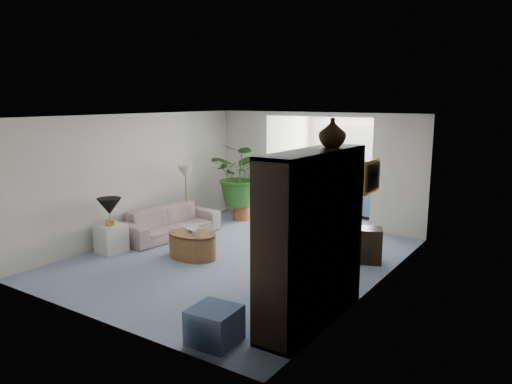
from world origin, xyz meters
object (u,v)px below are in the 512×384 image
Objects in this scene: cabinet_urn at (332,132)px; framed_picture at (372,176)px; table_lamp at (109,206)px; sunroom_chair_blue at (365,201)px; plant_pot at (241,213)px; sunroom_table at (348,197)px; coffee_table at (192,245)px; ottoman at (214,325)px; end_table at (111,239)px; wingback_chair at (323,238)px; sunroom_chair_maroon at (309,196)px; sofa at (170,222)px; floor_lamp at (185,172)px; side_table_dark at (367,245)px; coffee_bowl at (194,230)px; entertainment_cabinet at (312,238)px; coffee_cup at (195,233)px.

framed_picture is at bearing 75.47° from cabinet_urn.
table_lamp is 0.53× the size of sunroom_chair_blue.
plant_pot is 3.07m from sunroom_table.
sunroom_table is (0.64, 5.41, 0.05)m from coffee_table.
table_lamp is 1.69m from coffee_table.
framed_picture is at bearing 5.71° from coffee_table.
coffee_table is 3.15m from ottoman.
end_table is 0.59× the size of wingback_chair.
end_table is 1.28× the size of plant_pot.
sofa is at bearing -16.94° from sunroom_chair_maroon.
sofa is 3.97× the size of ottoman.
floor_lamp reaches higher than ottoman.
ottoman is at bearing -96.49° from side_table_dark.
coffee_bowl is at bearing 167.22° from cabinet_urn.
framed_picture is at bearing -68.16° from side_table_dark.
sunroom_chair_maroon is at bearing 117.83° from entertainment_cabinet.
ottoman is at bearing -23.50° from end_table.
cabinet_urn reaches higher than floor_lamp.
sunroom_chair_maroon is (1.34, 5.25, 0.07)m from end_table.
floor_lamp is 0.42× the size of wingback_chair.
side_table_dark reaches higher than sunroom_table.
floor_lamp is 0.43× the size of sunroom_chair_blue.
sunroom_chair_maroon is at bearing 120.05° from cabinet_urn.
end_table is 6.35m from sunroom_table.
sunroom_chair_maroon reaches higher than sofa.
framed_picture is 0.24× the size of sofa.
sofa is 1.37m from end_table.
end_table is 4.47m from entertainment_cabinet.
coffee_bowl is 0.45× the size of ottoman.
sunroom_chair_maroon is (-0.06, 4.56, -0.15)m from coffee_bowl.
floor_lamp is at bearing 88.52° from table_lamp.
wingback_chair is 4.04m from sunroom_chair_maroon.
coffee_cup is 0.13× the size of sunroom_chair_maroon.
coffee_bowl is 0.64× the size of cabinet_urn.
sunroom_chair_blue is 1.50m from sunroom_chair_maroon.
coffee_table is 4.66m from sunroom_chair_maroon.
coffee_table is at bearing 22.23° from end_table.
end_table is 3.39m from plant_pot.
coffee_cup is 0.11× the size of wingback_chair.
table_lamp is 3.89m from wingback_chair.
sunroom_chair_blue reaches higher than sofa.
sunroom_chair_maroon is (-2.36, 6.86, 0.11)m from ottoman.
wingback_chair is 1.59× the size of sunroom_table.
wingback_chair reaches higher than coffee_cup.
coffee_cup is 4.92m from sunroom_chair_blue.
table_lamp is 1.10× the size of plant_pot.
table_lamp is 3.46m from plant_pot.
sofa is 1.65m from coffee_cup.
coffee_cup is 2.24m from wingback_chair.
table_lamp is 1.71m from coffee_cup.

